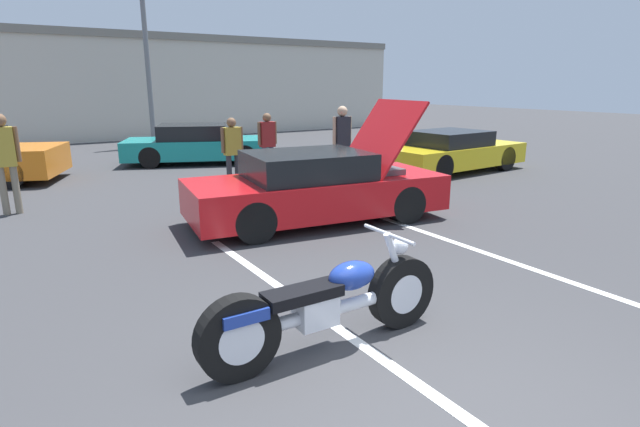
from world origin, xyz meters
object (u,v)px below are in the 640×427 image
light_pole (148,41)px  motorcycle (327,306)px  show_car_hood_open (317,187)px  spectator_near_motorcycle (267,140)px  spectator_by_show_car (4,155)px  parked_car_mid_right_row (198,145)px  spectator_far_lot (232,147)px  spectator_midground (342,138)px  parked_car_right_row (452,152)px

light_pole → motorcycle: light_pole is taller
show_car_hood_open → spectator_near_motorcycle: bearing=82.4°
spectator_by_show_car → parked_car_mid_right_row: bearing=39.2°
spectator_far_lot → light_pole: bearing=85.5°
motorcycle → spectator_far_lot: 7.37m
parked_car_mid_right_row → spectator_far_lot: (-0.64, -4.12, 0.39)m
motorcycle → spectator_by_show_car: size_ratio=1.33×
spectator_midground → spectator_by_show_car: bearing=172.3°
parked_car_mid_right_row → spectator_midground: bearing=-47.4°
motorcycle → parked_car_mid_right_row: (2.77, 11.16, 0.13)m
motorcycle → spectator_midground: spectator_midground is taller
spectator_by_show_car → spectator_far_lot: 4.32m
parked_car_mid_right_row → motorcycle: bearing=-80.9°
show_car_hood_open → spectator_midground: size_ratio=2.50×
spectator_by_show_car → spectator_far_lot: spectator_by_show_car is taller
motorcycle → spectator_near_motorcycle: size_ratio=1.50×
spectator_by_show_car → motorcycle: bearing=-72.9°
light_pole → motorcycle: 16.76m
light_pole → spectator_near_motorcycle: 8.82m
motorcycle → spectator_near_motorcycle: 8.57m
spectator_near_motorcycle → spectator_midground: 1.99m
light_pole → parked_car_right_row: 11.87m
parked_car_mid_right_row → spectator_midground: (1.77, -4.95, 0.55)m
parked_car_mid_right_row → spectator_by_show_car: (-4.96, -4.05, 0.55)m
spectator_near_motorcycle → spectator_by_show_car: size_ratio=0.89×
spectator_by_show_car → light_pole: bearing=60.9°
parked_car_mid_right_row → parked_car_right_row: bearing=-21.6°
motorcycle → spectator_by_show_car: 7.47m
light_pole → spectator_far_lot: light_pole is taller
parked_car_mid_right_row → parked_car_right_row: (5.25, -5.17, -0.01)m
parked_car_right_row → spectator_by_show_car: bearing=170.5°
spectator_near_motorcycle → light_pole: bearing=93.8°
parked_car_mid_right_row → spectator_near_motorcycle: spectator_near_motorcycle is taller
parked_car_right_row → spectator_near_motorcycle: spectator_near_motorcycle is taller
spectator_by_show_car → spectator_midground: (6.72, -0.90, 0.00)m
show_car_hood_open → parked_car_right_row: size_ratio=1.06×
motorcycle → parked_car_right_row: bearing=37.4°
parked_car_mid_right_row → show_car_hood_open: bearing=-71.0°
motorcycle → spectator_far_lot: bearing=73.8°
parked_car_right_row → spectator_near_motorcycle: size_ratio=2.65×
spectator_by_show_car → spectator_near_motorcycle: bearing=7.4°
parked_car_mid_right_row → spectator_near_motorcycle: 3.40m
light_pole → motorcycle: size_ratio=2.86×
motorcycle → parked_car_mid_right_row: bearing=76.7°
parked_car_right_row → show_car_hood_open: bearing=-161.5°
spectator_midground → parked_car_mid_right_row: bearing=109.6°
light_pole → spectator_near_motorcycle: bearing=-86.2°
light_pole → parked_car_right_row: light_pole is taller
light_pole → spectator_far_lot: size_ratio=4.34×
spectator_near_motorcycle → spectator_midground: bearing=-55.5°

